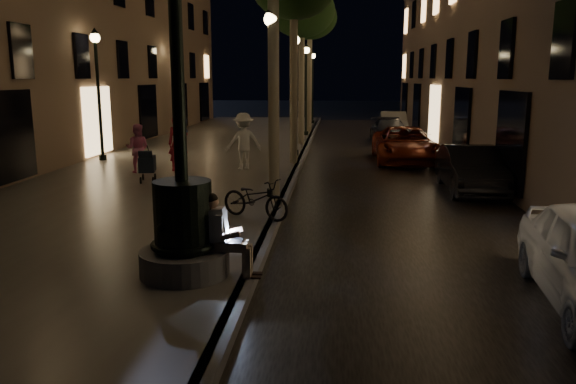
# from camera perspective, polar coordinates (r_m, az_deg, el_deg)

# --- Properties ---
(ground) EXTENTS (120.00, 120.00, 0.00)m
(ground) POSITION_cam_1_polar(r_m,az_deg,el_deg) (21.53, 1.30, 2.89)
(ground) COLOR black
(ground) RESTS_ON ground
(cobble_lane) EXTENTS (6.00, 45.00, 0.02)m
(cobble_lane) POSITION_cam_1_polar(r_m,az_deg,el_deg) (21.56, 9.29, 2.77)
(cobble_lane) COLOR black
(cobble_lane) RESTS_ON ground
(promenade) EXTENTS (8.00, 45.00, 0.20)m
(promenade) POSITION_cam_1_polar(r_m,az_deg,el_deg) (22.13, -9.11, 3.24)
(promenade) COLOR #635D57
(promenade) RESTS_ON ground
(curb_strip) EXTENTS (0.25, 45.00, 0.20)m
(curb_strip) POSITION_cam_1_polar(r_m,az_deg,el_deg) (21.52, 1.30, 3.15)
(curb_strip) COLOR #59595B
(curb_strip) RESTS_ON ground
(fountain_lamppost) EXTENTS (1.40, 1.40, 5.21)m
(fountain_lamppost) POSITION_cam_1_polar(r_m,az_deg,el_deg) (8.81, -10.63, -2.00)
(fountain_lamppost) COLOR #59595B
(fountain_lamppost) RESTS_ON promenade
(seated_man_laptop) EXTENTS (0.95, 0.32, 1.32)m
(seated_man_laptop) POSITION_cam_1_polar(r_m,az_deg,el_deg) (8.75, -6.68, -4.09)
(seated_man_laptop) COLOR tan
(seated_man_laptop) RESTS_ON promenade
(tree_third) EXTENTS (3.00, 3.00, 7.20)m
(tree_third) POSITION_cam_1_polar(r_m,az_deg,el_deg) (26.46, 1.40, 17.83)
(tree_third) COLOR #6B604C
(tree_third) RESTS_ON promenade
(tree_far) EXTENTS (3.00, 3.00, 7.50)m
(tree_far) POSITION_cam_1_polar(r_m,az_deg,el_deg) (32.44, 2.24, 17.18)
(tree_far) COLOR #6B604C
(tree_far) RESTS_ON promenade
(lamp_curb_a) EXTENTS (0.36, 0.36, 4.81)m
(lamp_curb_a) POSITION_cam_1_polar(r_m,az_deg,el_deg) (14.34, -1.68, 11.51)
(lamp_curb_a) COLOR black
(lamp_curb_a) RESTS_ON promenade
(lamp_curb_b) EXTENTS (0.36, 0.36, 4.81)m
(lamp_curb_b) POSITION_cam_1_polar(r_m,az_deg,el_deg) (22.31, 0.72, 11.53)
(lamp_curb_b) COLOR black
(lamp_curb_b) RESTS_ON promenade
(lamp_curb_c) EXTENTS (0.36, 0.36, 4.81)m
(lamp_curb_c) POSITION_cam_1_polar(r_m,az_deg,el_deg) (30.29, 1.85, 11.53)
(lamp_curb_c) COLOR black
(lamp_curb_c) RESTS_ON promenade
(lamp_curb_d) EXTENTS (0.36, 0.36, 4.81)m
(lamp_curb_d) POSITION_cam_1_polar(r_m,az_deg,el_deg) (38.28, 2.52, 11.53)
(lamp_curb_d) COLOR black
(lamp_curb_d) RESTS_ON promenade
(lamp_left_b) EXTENTS (0.36, 0.36, 4.81)m
(lamp_left_b) POSITION_cam_1_polar(r_m,az_deg,el_deg) (22.05, -18.78, 10.93)
(lamp_left_b) COLOR black
(lamp_left_b) RESTS_ON promenade
(lamp_left_c) EXTENTS (0.36, 0.36, 4.81)m
(lamp_left_c) POSITION_cam_1_polar(r_m,az_deg,el_deg) (31.48, -11.42, 11.32)
(lamp_left_c) COLOR black
(lamp_left_c) RESTS_ON promenade
(stroller) EXTENTS (0.59, 1.07, 1.07)m
(stroller) POSITION_cam_1_polar(r_m,az_deg,el_deg) (17.10, -14.11, 2.77)
(stroller) COLOR black
(stroller) RESTS_ON promenade
(car_second) EXTENTS (1.48, 4.04, 1.32)m
(car_second) POSITION_cam_1_polar(r_m,az_deg,el_deg) (16.93, 18.05, 2.21)
(car_second) COLOR black
(car_second) RESTS_ON ground
(car_third) EXTENTS (2.27, 4.92, 1.37)m
(car_third) POSITION_cam_1_polar(r_m,az_deg,el_deg) (22.32, 11.77, 4.72)
(car_third) COLOR #9C2E13
(car_third) RESTS_ON ground
(car_rear) EXTENTS (1.85, 4.27, 1.23)m
(car_rear) POSITION_cam_1_polar(r_m,az_deg,el_deg) (28.66, 10.28, 6.10)
(car_rear) COLOR #303135
(car_rear) RESTS_ON ground
(car_fifth) EXTENTS (1.54, 4.11, 1.34)m
(car_fifth) POSITION_cam_1_polar(r_m,az_deg,el_deg) (32.78, 10.64, 6.85)
(car_fifth) COLOR gray
(car_fifth) RESTS_ON ground
(pedestrian_red) EXTENTS (0.79, 0.67, 1.82)m
(pedestrian_red) POSITION_cam_1_polar(r_m,az_deg,el_deg) (18.97, -11.10, 4.88)
(pedestrian_red) COLOR #B02335
(pedestrian_red) RESTS_ON promenade
(pedestrian_pink) EXTENTS (0.80, 0.64, 1.58)m
(pedestrian_pink) POSITION_cam_1_polar(r_m,az_deg,el_deg) (18.88, -15.03, 4.30)
(pedestrian_pink) COLOR pink
(pedestrian_pink) RESTS_ON promenade
(pedestrian_white) EXTENTS (1.40, 1.14, 1.90)m
(pedestrian_white) POSITION_cam_1_polar(r_m,az_deg,el_deg) (18.97, -4.54, 5.17)
(pedestrian_white) COLOR white
(pedestrian_white) RESTS_ON promenade
(pedestrian_blue) EXTENTS (0.59, 1.05, 1.69)m
(pedestrian_blue) POSITION_cam_1_polar(r_m,az_deg,el_deg) (24.54, -10.60, 6.22)
(pedestrian_blue) COLOR #27418F
(pedestrian_blue) RESTS_ON promenade
(bicycle) EXTENTS (1.78, 1.30, 0.89)m
(bicycle) POSITION_cam_1_polar(r_m,az_deg,el_deg) (12.31, -3.32, -0.66)
(bicycle) COLOR black
(bicycle) RESTS_ON promenade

